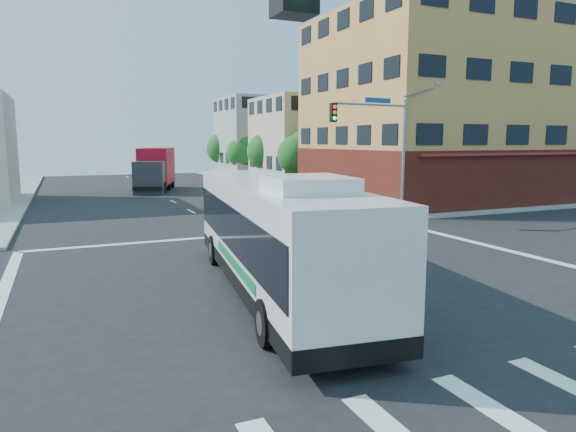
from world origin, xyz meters
name	(u,v)px	position (x,y,z in m)	size (l,w,h in m)	color
ground	(326,284)	(0.00, 0.00, 0.00)	(120.00, 120.00, 0.00)	black
sidewalk_ne	(447,179)	(35.00, 35.00, 0.07)	(50.00, 50.00, 0.15)	gray
corner_building_ne	(442,124)	(19.99, 18.48, 5.89)	(18.10, 15.44, 14.00)	#C18345
building_east_near	(318,142)	(16.98, 33.98, 4.51)	(12.06, 10.06, 9.00)	#C2AF94
building_east_far	(269,138)	(16.98, 47.98, 5.01)	(12.06, 10.06, 10.00)	gray
signal_mast_ne	(381,134)	(9.08, 10.62, 4.98)	(7.91, 1.13, 8.07)	gray
street_tree_a	(298,152)	(11.90, 27.92, 3.59)	(3.60, 3.60, 5.53)	#3C2B16
street_tree_b	(266,149)	(11.90, 35.92, 3.75)	(3.80, 3.80, 5.79)	#3C2B16
street_tree_c	(242,151)	(11.90, 43.92, 3.46)	(3.40, 3.40, 5.29)	#3C2B16
street_tree_d	(222,146)	(11.90, 51.92, 3.88)	(4.00, 4.00, 6.03)	#3C2B16
transit_bus	(275,233)	(-1.82, -0.07, 1.84)	(4.33, 12.97, 3.77)	black
box_truck	(155,170)	(0.22, 34.34, 1.91)	(5.13, 9.12, 3.95)	#292A2F
parked_car	(291,185)	(10.86, 27.19, 0.71)	(1.68, 4.17, 1.42)	gold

